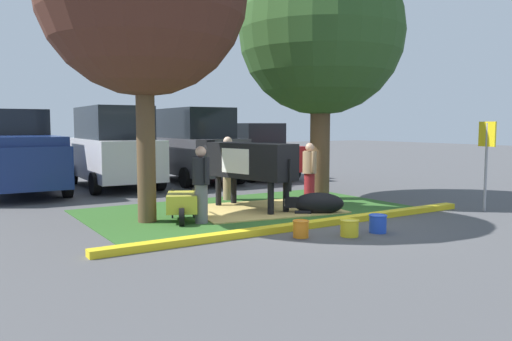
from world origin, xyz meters
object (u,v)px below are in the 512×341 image
object	(u,v)px
shade_tree_right	(321,33)
person_visitor_far	(201,183)
bucket_yellow	(349,228)
bucket_orange	(301,228)
pickup_truck_maroon	(17,154)
parking_sign	(487,148)
calf_lying	(317,204)
person_visitor_near	(228,166)
person_handler	(309,172)
cow_holstein	(248,161)
bucket_blue	(378,223)
hatchback_white	(252,151)
suv_dark_grey	(194,145)
wheelbarrow	(182,203)
suv_black	(113,147)

from	to	relation	value
shade_tree_right	person_visitor_far	size ratio (longest dim) A/B	4.18
person_visitor_far	bucket_yellow	bearing A→B (deg)	-54.94
person_visitor_far	bucket_yellow	xyz separation A→B (m)	(1.70, -2.42, -0.67)
bucket_orange	pickup_truck_maroon	size ratio (longest dim) A/B	0.06
person_visitor_far	parking_sign	distance (m)	6.48
person_visitor_far	calf_lying	bearing A→B (deg)	-8.62
person_visitor_near	bucket_orange	world-z (taller)	person_visitor_near
person_handler	person_visitor_near	xyz separation A→B (m)	(-1.35, 1.67, 0.08)
cow_holstein	person_visitor_near	size ratio (longest dim) A/B	1.87
person_visitor_near	bucket_blue	bearing A→B (deg)	-85.67
bucket_yellow	hatchback_white	xyz separation A→B (m)	(3.92, 9.50, 0.83)
person_handler	suv_dark_grey	size ratio (longest dim) A/B	0.33
cow_holstein	bucket_orange	distance (m)	3.22
bucket_yellow	suv_dark_grey	bearing A→B (deg)	81.25
person_visitor_near	bucket_yellow	size ratio (longest dim) A/B	4.83
bucket_yellow	suv_dark_grey	size ratio (longest dim) A/B	0.07
parking_sign	bucket_blue	size ratio (longest dim) A/B	6.06
person_visitor_far	wheelbarrow	distance (m)	0.62
calf_lying	pickup_truck_maroon	xyz separation A→B (m)	(-5.01, 7.51, 0.88)
person_handler	person_visitor_near	bearing A→B (deg)	128.95
bucket_orange	pickup_truck_maroon	bearing A→B (deg)	109.90
person_handler	wheelbarrow	size ratio (longest dim) A/B	0.97
person_visitor_far	bucket_blue	distance (m)	3.47
person_visitor_near	parking_sign	distance (m)	6.17
bucket_blue	pickup_truck_maroon	bearing A→B (deg)	116.32
cow_holstein	person_visitor_far	world-z (taller)	cow_holstein
person_visitor_far	suv_black	xyz separation A→B (m)	(0.32, 6.83, 0.45)
hatchback_white	suv_black	bearing A→B (deg)	-177.25
suv_dark_grey	bucket_blue	bearing A→B (deg)	-94.78
wheelbarrow	bucket_orange	distance (m)	2.68
calf_lying	bucket_orange	bearing A→B (deg)	-136.20
suv_dark_grey	person_visitor_far	bearing A→B (deg)	-114.38
person_visitor_near	bucket_blue	distance (m)	4.97
person_visitor_near	parking_sign	xyz separation A→B (m)	(4.11, -4.58, 0.54)
cow_holstein	wheelbarrow	size ratio (longest dim) A/B	1.98
parking_sign	person_visitor_near	bearing A→B (deg)	131.92
person_visitor_far	suv_black	size ratio (longest dim) A/B	0.33
bucket_yellow	pickup_truck_maroon	size ratio (longest dim) A/B	0.06
bucket_yellow	parking_sign	bearing A→B (deg)	3.71
pickup_truck_maroon	parking_sign	bearing A→B (deg)	-47.50
bucket_blue	hatchback_white	world-z (taller)	hatchback_white
wheelbarrow	bucket_orange	world-z (taller)	wheelbarrow
cow_holstein	hatchback_white	distance (m)	7.30
cow_holstein	suv_dark_grey	world-z (taller)	suv_dark_grey
person_visitor_far	bucket_orange	world-z (taller)	person_visitor_far
pickup_truck_maroon	suv_dark_grey	xyz separation A→B (m)	(5.52, -0.20, 0.16)
bucket_blue	pickup_truck_maroon	size ratio (longest dim) A/B	0.06
bucket_yellow	bucket_blue	world-z (taller)	bucket_blue
parking_sign	bucket_yellow	distance (m)	4.58
calf_lying	person_visitor_near	distance (m)	2.98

